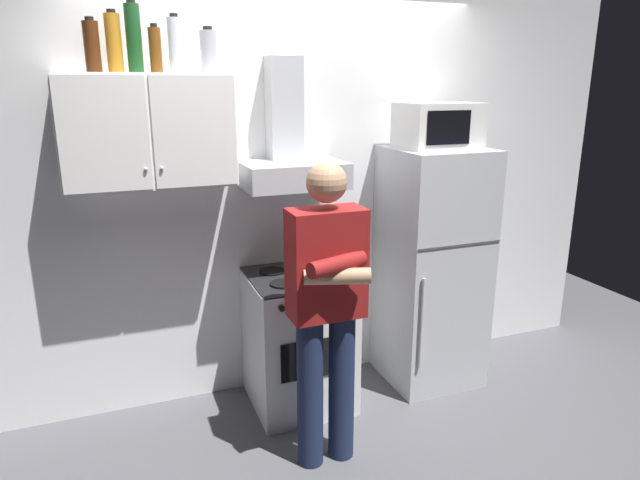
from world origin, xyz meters
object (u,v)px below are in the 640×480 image
refrigerator (431,267)px  microwave (438,125)px  bottle_wine_green (134,38)px  bottle_vodka_clear (176,45)px  bottle_beer_brown (155,50)px  stove_oven (299,340)px  bottle_rum_dark (92,46)px  person_standing (327,307)px  bottle_liquor_amber (114,43)px  upper_cabinet (148,131)px  bottle_canister_steel (209,51)px  range_hood (290,153)px

refrigerator → microwave: microwave is taller
bottle_wine_green → refrigerator: bearing=-3.9°
refrigerator → bottle_vodka_clear: bearing=176.5°
bottle_wine_green → bottle_vodka_clear: (0.20, -0.03, -0.03)m
microwave → bottle_beer_brown: bearing=176.5°
stove_oven → bottle_rum_dark: 2.04m
refrigerator → bottle_vodka_clear: (-1.58, 0.10, 1.39)m
person_standing → bottle_liquor_amber: 1.73m
upper_cabinet → bottle_liquor_amber: size_ratio=2.93×
stove_oven → upper_cabinet: bearing=171.1°
upper_cabinet → bottle_canister_steel: 0.54m
upper_cabinet → refrigerator: (1.75, -0.12, -0.95)m
range_hood → bottle_liquor_amber: bearing=179.3°
bottle_wine_green → bottle_beer_brown: bearing=-0.8°
bottle_canister_steel → bottle_vodka_clear: (-0.17, -0.02, 0.03)m
bottle_rum_dark → refrigerator: bearing=-4.2°
bottle_canister_steel → bottle_liquor_amber: bearing=176.9°
bottle_wine_green → bottle_canister_steel: bearing=-1.7°
bottle_rum_dark → bottle_wine_green: 0.21m
upper_cabinet → bottle_rum_dark: bearing=174.7°
refrigerator → bottle_vodka_clear: 2.11m
microwave → bottle_liquor_amber: bottle_liquor_amber is taller
bottle_wine_green → person_standing: bearing=-42.9°
range_hood → bottle_beer_brown: (-0.73, -0.00, 0.57)m
bottle_liquor_amber → bottle_canister_steel: 0.48m
upper_cabinet → range_hood: bearing=0.1°
upper_cabinet → bottle_wine_green: bearing=-176.1°
upper_cabinet → bottle_beer_brown: bearing=-3.0°
stove_oven → bottle_beer_brown: bottle_beer_brown is taller
microwave → bottle_beer_brown: 1.74m
bottle_rum_dark → bottle_vodka_clear: size_ratio=0.91×
bottle_liquor_amber → bottle_canister_steel: size_ratio=1.29×
bottle_vodka_clear → bottle_wine_green: bearing=172.5°
bottle_rum_dark → person_standing: bearing=-37.3°
refrigerator → bottle_wine_green: 2.28m
stove_oven → bottle_wine_green: 1.98m
bottle_rum_dark → range_hood: bearing=-1.1°
person_standing → bottle_liquor_amber: size_ratio=5.35×
bottle_beer_brown → bottle_wine_green: 0.12m
bottle_liquor_amber → bottle_wine_green: (0.10, -0.01, 0.02)m
bottle_liquor_amber → stove_oven: bearing=-8.4°
upper_cabinet → bottle_vodka_clear: bearing=-9.6°
bottle_canister_steel → bottle_vodka_clear: bearing=-174.9°
upper_cabinet → bottle_rum_dark: 0.49m
person_standing → bottle_canister_steel: (-0.40, 0.72, 1.26)m
bottle_vodka_clear → range_hood: bearing=2.8°
upper_cabinet → bottle_vodka_clear: bottle_vodka_clear is taller
person_standing → bottle_wine_green: bottle_wine_green is taller
microwave → bottle_beer_brown: size_ratio=1.96×
microwave → bottle_wine_green: 1.85m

